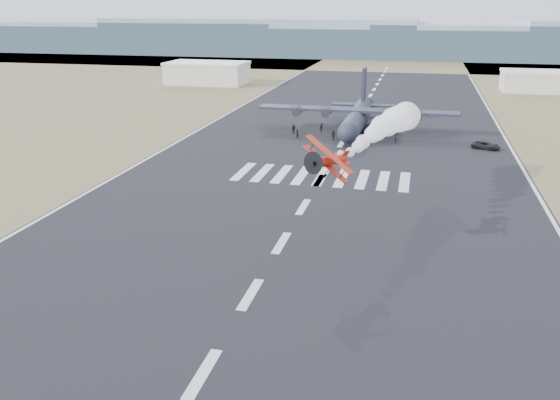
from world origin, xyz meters
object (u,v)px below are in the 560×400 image
(hangar_right, at_px, (539,81))
(crew_a, at_px, (348,132))
(aerobatic_biplane, at_px, (328,161))
(crew_f, at_px, (294,129))
(crew_c, at_px, (321,128))
(crew_h, at_px, (368,130))
(crew_b, at_px, (297,134))
(crew_d, at_px, (333,135))
(transport_aircraft, at_px, (358,116))
(hangar_left, at_px, (207,73))
(crew_e, at_px, (365,134))
(support_vehicle, at_px, (486,145))
(crew_g, at_px, (395,138))

(hangar_right, xyz_separation_m, crew_a, (-45.68, -71.53, -2.21))
(aerobatic_biplane, distance_m, crew_f, 56.97)
(crew_a, height_order, crew_c, crew_c)
(hangar_right, relative_size, crew_f, 11.68)
(aerobatic_biplane, relative_size, crew_h, 3.21)
(crew_b, distance_m, crew_d, 6.84)
(transport_aircraft, height_order, crew_c, transport_aircraft)
(hangar_right, distance_m, aerobatic_biplane, 132.33)
(aerobatic_biplane, bearing_deg, hangar_left, 129.30)
(transport_aircraft, bearing_deg, crew_b, -135.31)
(crew_e, bearing_deg, crew_c, -74.06)
(support_vehicle, relative_size, crew_f, 2.72)
(hangar_left, distance_m, crew_e, 87.74)
(support_vehicle, xyz_separation_m, crew_b, (-33.79, 0.71, 0.17))
(transport_aircraft, xyz_separation_m, crew_b, (-10.21, -10.06, -2.06))
(crew_d, bearing_deg, crew_f, 177.73)
(support_vehicle, height_order, crew_g, crew_g)
(hangar_left, xyz_separation_m, aerobatic_biplane, (56.75, -120.58, 5.83))
(aerobatic_biplane, xyz_separation_m, crew_c, (-9.92, 56.43, -8.33))
(hangar_left, height_order, hangar_right, hangar_left)
(hangar_right, relative_size, crew_e, 12.63)
(aerobatic_biplane, height_order, crew_h, aerobatic_biplane)
(crew_b, xyz_separation_m, crew_g, (18.20, 0.89, -0.02))
(hangar_right, bearing_deg, crew_f, -128.31)
(crew_h, bearing_deg, hangar_left, 135.95)
(aerobatic_biplane, relative_size, crew_d, 3.38)
(hangar_left, relative_size, crew_g, 15.13)
(hangar_left, distance_m, crew_b, 82.91)
(crew_f, height_order, crew_h, crew_h)
(hangar_right, relative_size, crew_c, 11.29)
(hangar_right, relative_size, crew_a, 12.89)
(crew_c, height_order, crew_f, crew_c)
(crew_c, bearing_deg, crew_d, -118.80)
(transport_aircraft, relative_size, crew_b, 23.25)
(crew_b, bearing_deg, crew_h, 157.19)
(crew_a, distance_m, crew_e, 3.66)
(crew_c, distance_m, crew_h, 9.17)
(crew_f, bearing_deg, crew_d, -97.38)
(hangar_left, height_order, transport_aircraft, transport_aircraft)
(hangar_right, bearing_deg, transport_aircraft, -124.16)
(crew_e, bearing_deg, crew_g, 106.64)
(crew_d, xyz_separation_m, crew_g, (11.38, 0.39, -0.06))
(hangar_left, height_order, crew_a, hangar_left)
(transport_aircraft, relative_size, support_vehicle, 8.12)
(hangar_right, bearing_deg, crew_e, -120.15)
(hangar_left, relative_size, crew_d, 14.03)
(crew_f, distance_m, crew_h, 14.48)
(crew_g, bearing_deg, crew_f, -103.22)
(support_vehicle, bearing_deg, hangar_left, 67.19)
(transport_aircraft, distance_m, crew_f, 13.22)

